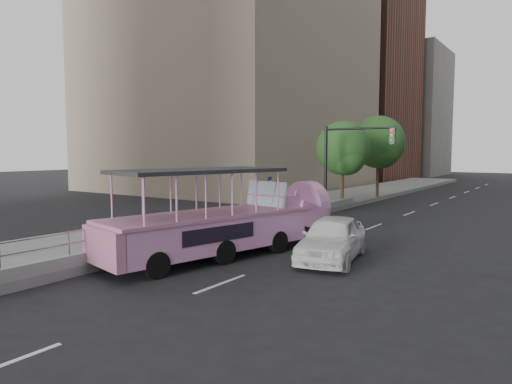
{
  "coord_description": "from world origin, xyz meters",
  "views": [
    {
      "loc": [
        8.96,
        -11.73,
        3.69
      ],
      "look_at": [
        -0.7,
        2.18,
        2.21
      ],
      "focal_mm": 32.0,
      "sensor_mm": 36.0,
      "label": 1
    }
  ],
  "objects": [
    {
      "name": "street_tree_near",
      "position": [
        -3.3,
        15.93,
        3.82
      ],
      "size": [
        3.52,
        3.52,
        5.72
      ],
      "color": "#3B291A",
      "rests_on": "ground"
    },
    {
      "name": "midrise_brick",
      "position": [
        -18.0,
        48.0,
        13.0
      ],
      "size": [
        18.0,
        16.0,
        26.0
      ],
      "primitive_type": "cube",
      "color": "brown",
      "rests_on": "ground"
    },
    {
      "name": "car",
      "position": [
        2.32,
        2.41,
        0.76
      ],
      "size": [
        2.71,
        4.74,
        1.52
      ],
      "primitive_type": "imported",
      "rotation": [
        0.0,
        0.0,
        0.21
      ],
      "color": "silver",
      "rests_on": "ground"
    },
    {
      "name": "guardrail",
      "position": [
        -3.12,
        2.0,
        1.14
      ],
      "size": [
        0.07,
        22.0,
        0.71
      ],
      "color": "#A9A9AD",
      "rests_on": "kerb_wall"
    },
    {
      "name": "parking_sign",
      "position": [
        -2.7,
        6.19,
        1.62
      ],
      "size": [
        0.18,
        0.55,
        2.54
      ],
      "color": "black",
      "rests_on": "ground"
    },
    {
      "name": "sidewalk",
      "position": [
        -5.75,
        10.0,
        0.15
      ],
      "size": [
        5.5,
        80.0,
        0.3
      ],
      "primitive_type": "cube",
      "color": "gray",
      "rests_on": "ground"
    },
    {
      "name": "duck_boat",
      "position": [
        -1.1,
        1.09,
        1.16
      ],
      "size": [
        4.2,
        9.68,
        3.13
      ],
      "color": "black",
      "rests_on": "ground"
    },
    {
      "name": "midrise_stone_b",
      "position": [
        -16.0,
        64.0,
        10.0
      ],
      "size": [
        16.0,
        14.0,
        20.0
      ],
      "primitive_type": "cube",
      "color": "slate",
      "rests_on": "ground"
    },
    {
      "name": "street_tree_far",
      "position": [
        -3.1,
        21.93,
        4.31
      ],
      "size": [
        3.97,
        3.97,
        6.45
      ],
      "color": "#3B291A",
      "rests_on": "ground"
    },
    {
      "name": "ground",
      "position": [
        0.0,
        0.0,
        0.0
      ],
      "size": [
        160.0,
        160.0,
        0.0
      ],
      "primitive_type": "plane",
      "color": "black"
    },
    {
      "name": "kerb_wall",
      "position": [
        -3.12,
        2.0,
        0.48
      ],
      "size": [
        0.24,
        30.0,
        0.36
      ],
      "primitive_type": "cube",
      "color": "#A6A5A1",
      "rests_on": "sidewalk"
    },
    {
      "name": "traffic_signal",
      "position": [
        -1.7,
        12.5,
        3.5
      ],
      "size": [
        4.2,
        0.32,
        5.2
      ],
      "color": "black",
      "rests_on": "ground"
    }
  ]
}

